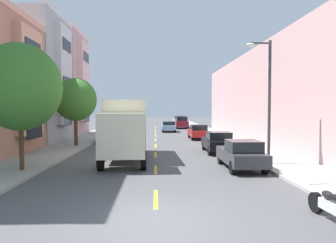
{
  "coord_description": "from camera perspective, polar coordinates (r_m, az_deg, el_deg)",
  "views": [
    {
      "loc": [
        -0.01,
        -8.12,
        3.03
      ],
      "look_at": [
        1.59,
        29.79,
        1.54
      ],
      "focal_mm": 32.17,
      "sensor_mm": 36.0,
      "label": 1
    }
  ],
  "objects": [
    {
      "name": "street_tree_second",
      "position": [
        25.26,
        -17.11,
        3.97
      ],
      "size": [
        3.33,
        3.33,
        5.42
      ],
      "color": "#47331E",
      "rests_on": "sidewalk_left"
    },
    {
      "name": "parked_motorcycle",
      "position": [
        9.54,
        28.57,
        -13.96
      ],
      "size": [
        0.62,
        2.05,
        0.9
      ],
      "color": "black",
      "rests_on": "ground_plane"
    },
    {
      "name": "moving_sky_sedan",
      "position": [
        41.27,
        0.1,
        -0.92
      ],
      "size": [
        1.8,
        4.5,
        1.43
      ],
      "color": "#7A9EC6",
      "rests_on": "ground_plane"
    },
    {
      "name": "parked_suv_silver",
      "position": [
        54.69,
        2.19,
        0.11
      ],
      "size": [
        2.0,
        4.82,
        1.93
      ],
      "color": "#B2B5BA",
      "rests_on": "ground_plane"
    },
    {
      "name": "ground_plane",
      "position": [
        38.24,
        -2.4,
        -2.3
      ],
      "size": [
        160.0,
        160.0,
        0.0
      ],
      "primitive_type": "plane",
      "color": "#4C4C4F"
    },
    {
      "name": "parked_sedan_forest",
      "position": [
        29.35,
        -10.88,
        -2.25
      ],
      "size": [
        1.84,
        4.52,
        1.43
      ],
      "color": "#194C28",
      "rests_on": "ground_plane"
    },
    {
      "name": "parked_hatchback_black",
      "position": [
        21.47,
        9.41,
        -3.86
      ],
      "size": [
        1.81,
        4.03,
        1.5
      ],
      "color": "black",
      "rests_on": "ground_plane"
    },
    {
      "name": "parked_hatchback_charcoal",
      "position": [
        15.86,
        13.74,
        -6.06
      ],
      "size": [
        1.76,
        4.01,
        1.5
      ],
      "color": "#333338",
      "rests_on": "ground_plane"
    },
    {
      "name": "parked_hatchback_red",
      "position": [
        31.05,
        5.75,
        -1.96
      ],
      "size": [
        1.75,
        4.0,
        1.5
      ],
      "color": "#AD1E1E",
      "rests_on": "ground_plane"
    },
    {
      "name": "apartment_block_opposite",
      "position": [
        31.31,
        23.62,
        4.3
      ],
      "size": [
        10.0,
        36.0,
        8.5
      ],
      "primitive_type": "cube",
      "color": "#CC9E9E",
      "rests_on": "ground_plane"
    },
    {
      "name": "sidewalk_left",
      "position": [
        36.93,
        -13.49,
        -2.41
      ],
      "size": [
        3.2,
        120.0,
        0.14
      ],
      "primitive_type": "cube",
      "color": "#A39E93",
      "rests_on": "ground_plane"
    },
    {
      "name": "sidewalk_right",
      "position": [
        36.94,
        8.7,
        -2.37
      ],
      "size": [
        3.2,
        120.0,
        0.14
      ],
      "primitive_type": "cube",
      "color": "#A39E93",
      "rests_on": "ground_plane"
    },
    {
      "name": "townhouse_fourth_rose",
      "position": [
        38.72,
        -23.6,
        6.34
      ],
      "size": [
        11.23,
        7.53,
        12.24
      ],
      "color": "#CC9E9E",
      "rests_on": "ground_plane"
    },
    {
      "name": "parked_wagon_white",
      "position": [
        46.53,
        -7.67,
        -0.51
      ],
      "size": [
        1.86,
        4.72,
        1.5
      ],
      "color": "silver",
      "rests_on": "ground_plane"
    },
    {
      "name": "street_lamp",
      "position": [
        16.99,
        18.18,
        5.3
      ],
      "size": [
        1.35,
        0.28,
        6.58
      ],
      "color": "#38383D",
      "rests_on": "sidewalk_right"
    },
    {
      "name": "parked_wagon_champagne",
      "position": [
        60.43,
        -6.67,
        0.12
      ],
      "size": [
        1.93,
        4.74,
        1.5
      ],
      "color": "tan",
      "rests_on": "ground_plane"
    },
    {
      "name": "lane_centerline_dashes",
      "position": [
        32.76,
        -2.39,
        -3.05
      ],
      "size": [
        0.14,
        47.2,
        0.01
      ],
      "color": "yellow",
      "rests_on": "ground_plane"
    },
    {
      "name": "street_tree_nearest",
      "position": [
        15.95,
        -26.17,
        5.88
      ],
      "size": [
        3.81,
        3.81,
        6.04
      ],
      "color": "#47331E",
      "rests_on": "sidewalk_left"
    },
    {
      "name": "delivery_box_truck",
      "position": [
        18.58,
        -7.97,
        -0.94
      ],
      "size": [
        2.7,
        8.23,
        3.57
      ],
      "color": "beige",
      "rests_on": "ground_plane"
    },
    {
      "name": "parked_suv_burgundy",
      "position": [
        48.98,
        2.57,
        -0.14
      ],
      "size": [
        2.0,
        4.82,
        1.93
      ],
      "color": "maroon",
      "rests_on": "ground_plane"
    }
  ]
}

